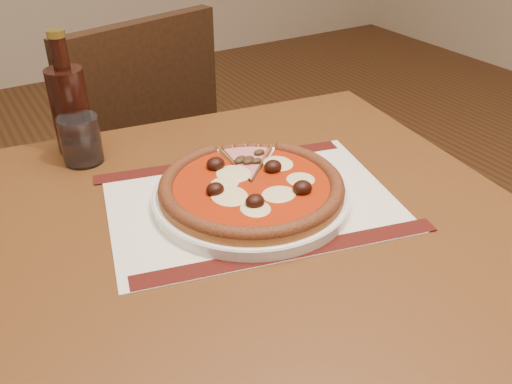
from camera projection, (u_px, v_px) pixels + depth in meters
table at (262, 265)px, 0.89m from camera, size 0.90×0.90×0.75m
chair_far at (130, 158)px, 1.49m from camera, size 0.52×0.52×0.91m
placemat at (252, 201)px, 0.87m from camera, size 0.51×0.42×0.00m
plate at (252, 196)px, 0.86m from camera, size 0.31×0.31×0.02m
pizza at (252, 186)px, 0.85m from camera, size 0.29×0.29×0.04m
ham_slice at (255, 159)px, 0.93m from camera, size 0.10×0.13×0.02m
water_glass at (81, 140)px, 0.96m from camera, size 0.09×0.09×0.09m
bottle at (70, 106)px, 0.98m from camera, size 0.07×0.07×0.22m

